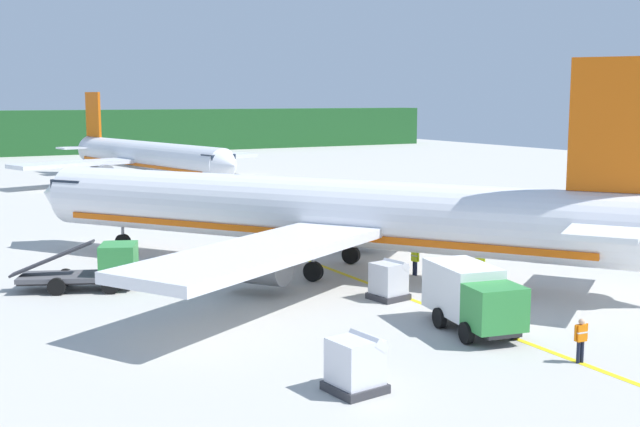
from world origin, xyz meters
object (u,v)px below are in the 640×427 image
object	(u,v)px
cargo_container_near	(356,365)
crew_marshaller	(415,259)
crew_loader_left	(581,337)
crew_loader_right	(480,260)
service_truck_catering	(472,296)
service_truck_pushback	(99,267)
airliner_foreground	(318,213)
airliner_mid_apron	(146,157)
cargo_container_mid	(389,281)

from	to	relation	value
cargo_container_near	crew_marshaller	world-z (taller)	cargo_container_near
crew_loader_left	crew_loader_right	world-z (taller)	crew_loader_left
service_truck_catering	service_truck_pushback	bearing A→B (deg)	128.52
cargo_container_near	airliner_foreground	bearing A→B (deg)	65.06
crew_marshaller	crew_loader_left	bearing A→B (deg)	-102.35
airliner_mid_apron	crew_loader_right	bearing A→B (deg)	-88.92
airliner_mid_apron	service_truck_pushback	xyz separation A→B (m)	(-18.12, -51.87, -1.87)
service_truck_pushback	crew_marshaller	size ratio (longest dim) A/B	3.99
airliner_mid_apron	crew_loader_right	xyz separation A→B (m)	(1.12, -59.36, -2.05)
service_truck_pushback	crew_loader_left	world-z (taller)	service_truck_pushback
airliner_foreground	service_truck_pushback	distance (m)	12.57
airliner_foreground	cargo_container_near	size ratio (longest dim) A/B	18.10
service_truck_pushback	crew_loader_right	xyz separation A→B (m)	(19.24, -7.49, -0.17)
crew_marshaller	cargo_container_near	bearing A→B (deg)	-131.71
airliner_mid_apron	service_truck_catering	distance (m)	67.48
cargo_container_near	crew_loader_left	world-z (taller)	cargo_container_near
airliner_foreground	cargo_container_near	world-z (taller)	airliner_foreground
cargo_container_mid	airliner_mid_apron	bearing A→B (deg)	84.40
crew_marshaller	crew_loader_right	distance (m)	3.59
cargo_container_mid	service_truck_pushback	bearing A→B (deg)	143.39
airliner_foreground	cargo_container_near	bearing A→B (deg)	-114.94
service_truck_pushback	airliner_mid_apron	bearing A→B (deg)	70.75
cargo_container_near	cargo_container_mid	size ratio (longest dim) A/B	1.01
service_truck_catering	airliner_foreground	bearing A→B (deg)	89.67
airliner_foreground	crew_marshaller	xyz separation A→B (m)	(4.17, -3.73, -2.43)
cargo_container_near	crew_loader_left	xyz separation A→B (m)	(8.99, -1.56, 0.09)
cargo_container_mid	crew_loader_left	world-z (taller)	cargo_container_mid
service_truck_catering	service_truck_pushback	world-z (taller)	service_truck_catering
airliner_mid_apron	cargo_container_near	distance (m)	72.37
crew_loader_right	cargo_container_near	bearing A→B (deg)	-142.55
crew_marshaller	crew_loader_left	distance (m)	15.80
airliner_mid_apron	crew_marshaller	size ratio (longest dim) A/B	22.87
service_truck_catering	crew_loader_right	xyz separation A→B (m)	(7.04, 7.84, -0.53)
crew_loader_left	airliner_foreground	bearing A→B (deg)	92.38
crew_loader_right	service_truck_catering	bearing A→B (deg)	-131.92
crew_loader_left	crew_loader_right	size ratio (longest dim) A/B	1.01
airliner_mid_apron	cargo_container_mid	xyz separation A→B (m)	(-5.97, -60.89, -2.13)
airliner_mid_apron	service_truck_catering	world-z (taller)	airliner_mid_apron
service_truck_catering	cargo_container_mid	xyz separation A→B (m)	(-0.05, 6.30, -0.61)
service_truck_pushback	airliner_foreground	bearing A→B (deg)	-6.89
airliner_foreground	crew_marshaller	bearing A→B (deg)	-41.80
airliner_foreground	crew_loader_left	bearing A→B (deg)	-87.62
service_truck_pushback	cargo_container_near	size ratio (longest dim) A/B	3.29
service_truck_pushback	crew_loader_left	size ratio (longest dim) A/B	3.78
service_truck_catering	crew_marshaller	distance (m)	10.99
crew_marshaller	service_truck_catering	bearing A→B (deg)	-112.82
service_truck_catering	cargo_container_mid	world-z (taller)	service_truck_catering
airliner_mid_apron	cargo_container_near	bearing A→B (deg)	-101.18
crew_loader_left	cargo_container_near	bearing A→B (deg)	170.13
service_truck_pushback	crew_marshaller	distance (m)	17.26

